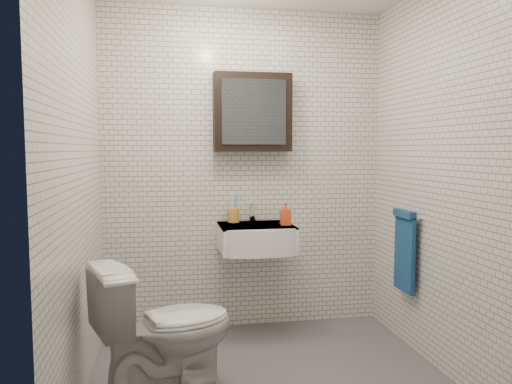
% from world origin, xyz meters
% --- Properties ---
extents(ground, '(2.20, 2.00, 0.01)m').
position_xyz_m(ground, '(0.00, 0.00, 0.01)').
color(ground, '#4E5156').
rests_on(ground, ground).
extents(room_shell, '(2.22, 2.02, 2.51)m').
position_xyz_m(room_shell, '(0.00, 0.00, 1.47)').
color(room_shell, silver).
rests_on(room_shell, ground).
extents(washbasin, '(0.55, 0.50, 0.20)m').
position_xyz_m(washbasin, '(0.05, 0.73, 0.76)').
color(washbasin, white).
rests_on(washbasin, room_shell).
extents(faucet, '(0.06, 0.20, 0.15)m').
position_xyz_m(faucet, '(0.05, 0.93, 0.92)').
color(faucet, silver).
rests_on(faucet, washbasin).
extents(mirror_cabinet, '(0.60, 0.15, 0.60)m').
position_xyz_m(mirror_cabinet, '(0.05, 0.93, 1.70)').
color(mirror_cabinet, black).
rests_on(mirror_cabinet, room_shell).
extents(towel_rail, '(0.09, 0.30, 0.58)m').
position_xyz_m(towel_rail, '(1.04, 0.35, 0.72)').
color(towel_rail, silver).
rests_on(towel_rail, room_shell).
extents(toothbrush_cup, '(0.12, 0.12, 0.24)m').
position_xyz_m(toothbrush_cup, '(-0.10, 0.94, 0.91)').
color(toothbrush_cup, orange).
rests_on(toothbrush_cup, washbasin).
extents(soap_bottle, '(0.08, 0.08, 0.17)m').
position_xyz_m(soap_bottle, '(0.27, 0.72, 0.93)').
color(soap_bottle, orange).
rests_on(soap_bottle, washbasin).
extents(toilet, '(0.89, 0.68, 0.80)m').
position_xyz_m(toilet, '(-0.63, -0.08, 0.40)').
color(toilet, silver).
rests_on(toilet, ground).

